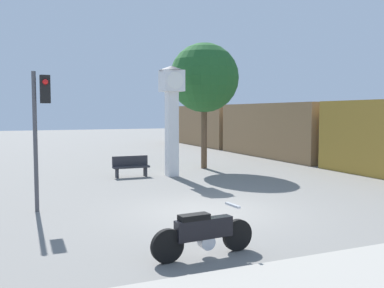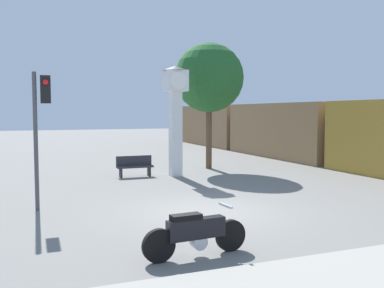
{
  "view_description": "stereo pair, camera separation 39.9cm",
  "coord_description": "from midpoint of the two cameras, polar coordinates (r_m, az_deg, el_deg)",
  "views": [
    {
      "loc": [
        -5.18,
        -10.95,
        2.86
      ],
      "look_at": [
        0.1,
        1.42,
        1.85
      ],
      "focal_mm": 40.0,
      "sensor_mm": 36.0,
      "label": 1
    },
    {
      "loc": [
        -4.81,
        -11.1,
        2.86
      ],
      "look_at": [
        0.1,
        1.42,
        1.85
      ],
      "focal_mm": 40.0,
      "sensor_mm": 36.0,
      "label": 2
    }
  ],
  "objects": [
    {
      "name": "bench",
      "position": [
        19.08,
        -7.06,
        -2.88
      ],
      "size": [
        1.6,
        0.44,
        0.92
      ],
      "color": "#2D2D33",
      "rests_on": "ground_plane"
    },
    {
      "name": "ground_plane",
      "position": [
        12.43,
        2.9,
        -9.01
      ],
      "size": [
        120.0,
        120.0,
        0.0
      ],
      "primitive_type": "plane",
      "color": "slate"
    },
    {
      "name": "traffic_light",
      "position": [
        13.01,
        -18.71,
        3.64
      ],
      "size": [
        0.5,
        0.35,
        4.01
      ],
      "color": "#47474C",
      "rests_on": "ground_plane"
    },
    {
      "name": "motorcycle",
      "position": [
        8.6,
        1.87,
        -11.8
      ],
      "size": [
        2.24,
        0.49,
        0.99
      ],
      "rotation": [
        0.0,
        0.0,
        0.07
      ],
      "color": "black",
      "rests_on": "ground_plane"
    },
    {
      "name": "street_tree",
      "position": [
        21.68,
        2.82,
        8.77
      ],
      "size": [
        3.47,
        3.47,
        6.31
      ],
      "color": "brown",
      "rests_on": "ground_plane"
    },
    {
      "name": "clock_tower",
      "position": [
        19.02,
        -1.62,
        5.38
      ],
      "size": [
        1.11,
        1.11,
        4.89
      ],
      "color": "white",
      "rests_on": "ground_plane"
    },
    {
      "name": "freight_train",
      "position": [
        27.95,
        12.72,
        1.8
      ],
      "size": [
        2.8,
        31.34,
        3.4
      ],
      "color": "olive",
      "rests_on": "ground_plane"
    }
  ]
}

